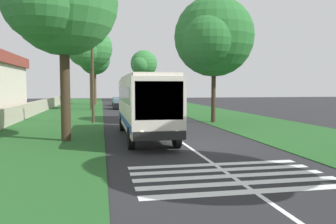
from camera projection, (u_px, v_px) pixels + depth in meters
ground at (186, 145)px, 18.05m from camera, size 160.00×160.00×0.00m
grass_verge_left at (58, 121)px, 31.18m from camera, size 120.00×8.00×0.04m
grass_verge_right at (230, 118)px, 34.29m from camera, size 120.00×8.00×0.04m
centre_line at (148, 119)px, 32.74m from camera, size 110.00×0.16×0.01m
coach_bus at (144, 102)px, 20.81m from camera, size 11.16×2.62×3.73m
zebra_crossing at (231, 176)px, 11.83m from camera, size 4.05×6.80×0.01m
trailing_car_0 at (155, 107)px, 40.44m from camera, size 4.30×1.78×1.43m
trailing_car_1 at (119, 104)px, 48.26m from camera, size 4.30×1.78×1.43m
trailing_car_2 at (118, 102)px, 57.08m from camera, size 4.30×1.78×1.43m
roadside_tree_left_0 at (89, 49)px, 45.84m from camera, size 6.99×5.77×11.06m
roadside_tree_left_1 at (94, 60)px, 59.49m from camera, size 6.29×5.26×10.42m
roadside_tree_left_2 at (60, 4)px, 18.84m from camera, size 7.13×6.00×10.75m
roadside_tree_right_0 at (143, 64)px, 77.48m from camera, size 7.07×6.00×11.31m
roadside_tree_right_1 at (212, 38)px, 29.14m from camera, size 7.72×6.77×10.67m
utility_pole at (93, 76)px, 28.93m from camera, size 0.24×1.40×7.54m
roadside_wall at (30, 110)px, 35.38m from camera, size 70.00×0.40×1.42m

